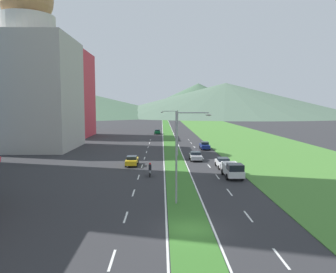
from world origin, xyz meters
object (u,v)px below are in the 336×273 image
Objects in this scene: pickup_truck_0 at (233,170)px; motorcycle_rider at (150,171)px; car_3 at (196,156)px; car_4 at (132,161)px; street_lamp_near at (181,150)px; car_1 at (157,132)px; car_2 at (223,163)px; street_lamp_mid at (175,129)px; car_0 at (205,146)px.

pickup_truck_0 is 10.64m from motorcycle_rider.
car_3 is 11.25m from car_4.
street_lamp_near is 75.45m from car_1.
car_2 is at bearing 67.71° from street_lamp_near.
pickup_truck_0 is (6.55, -18.51, -3.86)m from street_lamp_mid.
car_0 is at bearing -21.80° from motorcycle_rider.
street_lamp_near is 25.27m from car_3.
motorcycle_rider reaches higher than car_4.
street_lamp_mid is at bearing -147.50° from car_3.
motorcycle_rider is (3.04, -7.81, -0.01)m from car_4.
motorcycle_rider is (-3.28, 12.13, -4.33)m from street_lamp_near.
car_0 is at bearing -164.27° from car_1.
car_2 is 12.14m from motorcycle_rider.
street_lamp_mid is 1.78× the size of car_0.
pickup_truck_0 is (0.06, -27.40, 0.19)m from car_0.
car_3 is (3.17, -4.98, -4.11)m from street_lamp_mid.
street_lamp_mid is 20.02m from pickup_truck_0.
motorcycle_rider reaches higher than car_0.
pickup_truck_0 reaches higher than car_0.
pickup_truck_0 is (-0.06, -6.92, 0.24)m from car_2.
pickup_truck_0 is at bearing -123.12° from car_4.
street_lamp_mid is 1.92× the size of car_4.
motorcycle_rider is at bearing 105.12° from street_lamp_near.
car_4 is at bearing -36.25° from car_0.
street_lamp_mid is (0.75, 29.56, -0.23)m from street_lamp_near.
car_4 is at bearing -65.61° from car_3.
street_lamp_near is 1.87× the size of car_0.
car_3 is 0.78× the size of pickup_truck_0.
car_2 is 1.09× the size of car_3.
car_1 is at bearing -170.78° from pickup_truck_0.
car_2 is 0.85× the size of pickup_truck_0.
motorcycle_rider reaches higher than car_2.
street_lamp_mid reaches higher than motorcycle_rider.
street_lamp_mid is 1.80× the size of car_2.
car_3 is 14.39m from motorcycle_rider.
car_0 is 27.40m from pickup_truck_0.
motorcycle_rider is (-4.03, -17.43, -4.10)m from street_lamp_mid.
car_3 is (3.92, 24.59, -4.34)m from street_lamp_near.
car_4 is at bearing 176.69° from car_1.
street_lamp_near reaches higher than street_lamp_mid.
car_2 is at bearing -98.18° from car_4.
street_lamp_mid is at bearing 88.54° from street_lamp_near.
car_1 is 2.25× the size of motorcycle_rider.
car_1 is at bearing -164.27° from car_0.
car_1 is (-3.87, 45.70, -4.08)m from street_lamp_mid.
car_3 is at bearing -152.49° from car_2.
pickup_truck_0 is (7.31, 11.05, -4.09)m from street_lamp_near.
car_4 is (-7.08, -9.62, -4.09)m from street_lamp_mid.
car_3 is at bearing -30.03° from motorcycle_rider.
motorcycle_rider is at bearing -103.02° from street_lamp_mid.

